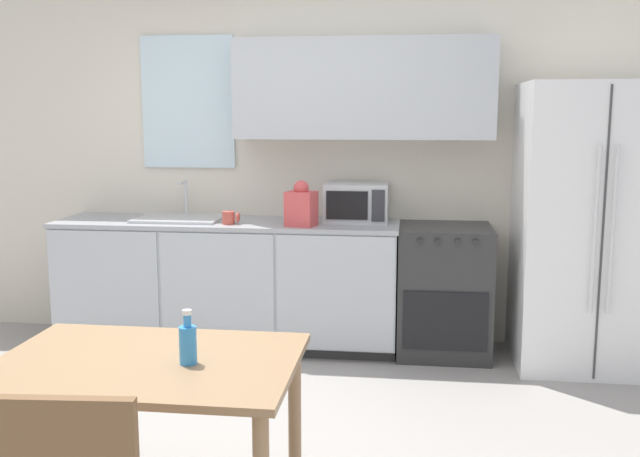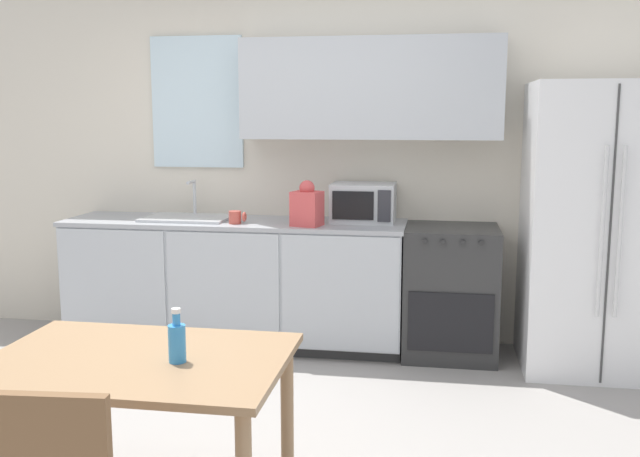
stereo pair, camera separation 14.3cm
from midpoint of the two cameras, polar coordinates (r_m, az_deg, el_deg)
The scene contains 11 objects.
ground_plane at distance 3.75m, azimuth -6.56°, elevation -17.11°, with size 12.00×12.00×0.00m, color gray.
wall_back at distance 5.23m, azimuth -0.12°, elevation 6.72°, with size 12.00×0.38×2.70m.
kitchen_counter at distance 5.18m, azimuth -6.01°, elevation -4.26°, with size 2.44×0.62×0.91m.
oven_range at distance 5.01m, azimuth 11.20°, elevation -4.98°, with size 0.63×0.61×0.90m.
refrigerator at distance 4.95m, azimuth 21.97°, elevation 0.04°, with size 0.88×0.81×1.86m.
kitchen_sink at distance 5.21m, azimuth -9.79°, elevation 0.93°, with size 0.61×0.42×0.27m.
microwave at distance 5.01m, azimuth 4.31°, elevation 2.08°, with size 0.44×0.35×0.27m.
coffee_mug at distance 4.94m, azimuth -5.91°, elevation 0.90°, with size 0.12×0.09×0.09m.
grocery_bag_0 at distance 4.80m, azimuth -0.19°, elevation 1.82°, with size 0.22×0.20×0.31m.
dining_table at distance 2.90m, azimuth -12.94°, elevation -11.87°, with size 1.15×0.81×0.72m.
drink_bottle at distance 2.76m, azimuth -9.90°, elevation -8.88°, with size 0.07×0.07×0.21m.
Camera 2 is at (1.02, -3.21, 1.65)m, focal length 40.00 mm.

